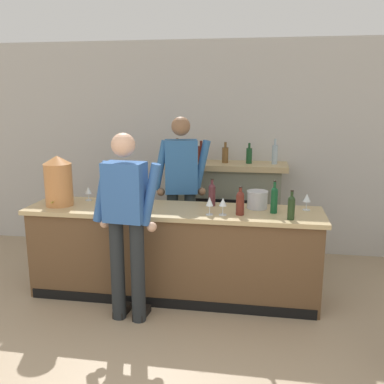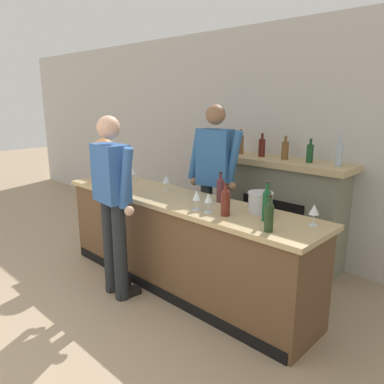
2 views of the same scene
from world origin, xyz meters
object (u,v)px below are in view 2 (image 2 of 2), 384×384
at_px(wine_glass_back_row, 208,199).
at_px(fireplace_stone, 282,210).
at_px(wine_glass_near_bucket, 314,210).
at_px(person_bartender, 214,181).
at_px(wine_bottle_cabernet_heavy, 220,189).
at_px(wine_bottle_port_short, 269,215).
at_px(wine_glass_mid_counter, 133,172).
at_px(wine_glass_front_left, 196,196).
at_px(wine_bottle_burgundy_dark, 267,204).
at_px(person_customer, 113,200).
at_px(wine_bottle_riesling_slim, 226,201).
at_px(wine_glass_by_dispenser, 166,180).
at_px(ice_bucket_steel, 260,202).
at_px(copper_dispenser, 105,159).

bearing_deg(wine_glass_back_row, fireplace_stone, 94.32).
bearing_deg(wine_glass_near_bucket, person_bartender, 163.58).
xyz_separation_m(fireplace_stone, wine_bottle_cabernet_heavy, (-0.04, -1.09, 0.44)).
bearing_deg(wine_bottle_port_short, wine_glass_near_bucket, 64.30).
bearing_deg(wine_bottle_port_short, fireplace_stone, 116.78).
distance_m(wine_bottle_port_short, wine_bottle_cabernet_heavy, 0.86).
bearing_deg(wine_glass_mid_counter, wine_glass_front_left, -14.69).
bearing_deg(wine_bottle_cabernet_heavy, wine_bottle_burgundy_dark, -16.00).
relative_size(wine_glass_mid_counter, wine_glass_front_left, 0.86).
xyz_separation_m(person_customer, wine_bottle_burgundy_dark, (1.31, 0.56, 0.11)).
height_order(fireplace_stone, wine_bottle_riesling_slim, fireplace_stone).
height_order(wine_bottle_port_short, wine_bottle_cabernet_heavy, wine_bottle_cabernet_heavy).
distance_m(person_customer, wine_glass_front_left, 0.81).
bearing_deg(wine_bottle_burgundy_dark, wine_glass_by_dispenser, 173.80).
xyz_separation_m(ice_bucket_steel, wine_glass_near_bucket, (0.49, 0.01, 0.03)).
distance_m(person_bartender, wine_bottle_burgundy_dark, 1.17).
distance_m(wine_bottle_cabernet_heavy, wine_glass_back_row, 0.36).
xyz_separation_m(wine_bottle_cabernet_heavy, wine_glass_front_left, (0.02, -0.35, -0.01)).
relative_size(ice_bucket_steel, wine_bottle_riesling_slim, 0.77).
bearing_deg(wine_bottle_burgundy_dark, wine_glass_back_row, -162.48).
bearing_deg(person_bartender, wine_bottle_burgundy_dark, -28.59).
xyz_separation_m(copper_dispenser, wine_bottle_riesling_slim, (1.87, -0.07, -0.13)).
height_order(fireplace_stone, ice_bucket_steel, fireplace_stone).
xyz_separation_m(ice_bucket_steel, wine_glass_mid_counter, (-1.82, 0.04, 0.02)).
bearing_deg(fireplace_stone, wine_glass_back_row, -85.68).
distance_m(wine_bottle_riesling_slim, wine_bottle_cabernet_heavy, 0.43).
relative_size(wine_glass_near_bucket, wine_glass_back_row, 1.00).
bearing_deg(wine_glass_front_left, wine_glass_back_row, 6.35).
bearing_deg(wine_bottle_riesling_slim, wine_bottle_cabernet_heavy, 135.62).
height_order(ice_bucket_steel, wine_bottle_cabernet_heavy, wine_bottle_cabernet_heavy).
relative_size(wine_glass_near_bucket, wine_glass_mid_counter, 1.10).
distance_m(wine_glass_back_row, wine_glass_mid_counter, 1.54).
xyz_separation_m(ice_bucket_steel, wine_bottle_burgundy_dark, (0.16, -0.15, 0.05)).
distance_m(person_bartender, wine_glass_mid_counter, 1.03).
bearing_deg(wine_glass_near_bucket, fireplace_stone, 129.46).
bearing_deg(ice_bucket_steel, fireplace_stone, 110.99).
height_order(wine_bottle_burgundy_dark, wine_glass_front_left, wine_bottle_burgundy_dark).
distance_m(copper_dispenser, wine_bottle_riesling_slim, 1.88).
height_order(person_bartender, wine_glass_front_left, person_bartender).
height_order(person_customer, wine_bottle_riesling_slim, person_customer).
xyz_separation_m(ice_bucket_steel, wine_bottle_riesling_slim, (-0.16, -0.27, 0.04)).
xyz_separation_m(copper_dispenser, ice_bucket_steel, (2.03, 0.21, -0.17)).
bearing_deg(person_bartender, wine_glass_front_left, -60.29).
bearing_deg(wine_bottle_riesling_slim, wine_glass_by_dispenser, 165.48).
xyz_separation_m(copper_dispenser, wine_bottle_burgundy_dark, (2.19, 0.05, -0.12)).
bearing_deg(wine_glass_front_left, copper_dispenser, 175.84).
bearing_deg(wine_glass_mid_counter, wine_bottle_cabernet_heavy, -0.55).
bearing_deg(wine_glass_front_left, wine_bottle_port_short, -2.36).
xyz_separation_m(wine_bottle_port_short, wine_glass_near_bucket, (0.17, 0.36, -0.00)).
height_order(wine_bottle_port_short, wine_glass_by_dispenser, wine_bottle_port_short).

